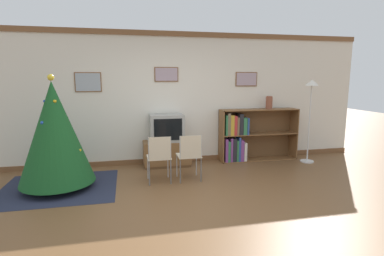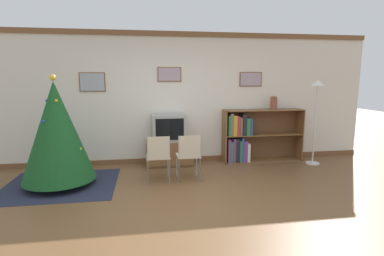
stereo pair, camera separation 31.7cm
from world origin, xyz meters
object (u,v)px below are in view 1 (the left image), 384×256
(television, at_px, (167,128))
(bookshelf, at_px, (245,136))
(christmas_tree, at_px, (55,133))
(folding_chair_left, at_px, (159,156))
(folding_chair_right, at_px, (190,154))
(tv_console, at_px, (167,153))
(standing_lamp, at_px, (311,99))
(vase, at_px, (269,102))

(television, bearing_deg, bookshelf, 1.77)
(christmas_tree, bearing_deg, folding_chair_left, -3.85)
(folding_chair_right, xyz_separation_m, bookshelf, (1.43, 1.05, 0.07))
(tv_console, bearing_deg, bookshelf, 1.68)
(television, relative_size, folding_chair_right, 0.82)
(christmas_tree, bearing_deg, tv_console, 25.10)
(folding_chair_right, bearing_deg, standing_lamp, 13.33)
(folding_chair_left, relative_size, standing_lamp, 0.47)
(bookshelf, bearing_deg, folding_chair_right, -143.82)
(tv_console, relative_size, folding_chair_left, 1.16)
(folding_chair_left, relative_size, folding_chair_right, 1.00)
(folding_chair_left, distance_m, standing_lamp, 3.40)
(folding_chair_right, relative_size, vase, 2.96)
(folding_chair_right, bearing_deg, folding_chair_left, 180.00)
(christmas_tree, xyz_separation_m, bookshelf, (3.59, 0.94, -0.37))
(television, xyz_separation_m, standing_lamp, (2.97, -0.35, 0.55))
(folding_chair_left, xyz_separation_m, folding_chair_right, (0.52, 0.00, 0.00))
(christmas_tree, height_order, vase, christmas_tree)
(folding_chair_right, bearing_deg, christmas_tree, 177.09)
(bookshelf, bearing_deg, christmas_tree, -165.36)
(christmas_tree, bearing_deg, folding_chair_right, -2.91)
(folding_chair_right, height_order, standing_lamp, standing_lamp)
(bookshelf, bearing_deg, tv_console, -178.32)
(christmas_tree, distance_m, bookshelf, 3.73)
(christmas_tree, relative_size, tv_console, 1.92)
(tv_console, height_order, television, television)
(bookshelf, height_order, vase, vase)
(christmas_tree, bearing_deg, vase, 12.85)
(folding_chair_left, height_order, vase, vase)
(television, height_order, bookshelf, bookshelf)
(christmas_tree, distance_m, vase, 4.25)
(television, relative_size, folding_chair_left, 0.82)
(television, height_order, folding_chair_left, television)
(christmas_tree, relative_size, vase, 6.58)
(television, xyz_separation_m, folding_chair_left, (-0.26, -0.99, -0.31))
(vase, bearing_deg, tv_console, -178.59)
(tv_console, xyz_separation_m, vase, (2.24, 0.06, 1.00))
(bookshelf, distance_m, standing_lamp, 1.55)
(christmas_tree, distance_m, folding_chair_left, 1.69)
(bookshelf, xyz_separation_m, vase, (0.54, 0.01, 0.71))
(christmas_tree, height_order, tv_console, christmas_tree)
(christmas_tree, xyz_separation_m, vase, (4.13, 0.94, 0.34))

